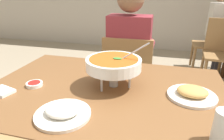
{
  "coord_description": "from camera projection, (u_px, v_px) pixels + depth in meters",
  "views": [
    {
      "loc": [
        0.29,
        -0.94,
        1.28
      ],
      "look_at": [
        0.0,
        0.15,
        0.82
      ],
      "focal_mm": 32.38,
      "sensor_mm": 36.0,
      "label": 1
    }
  ],
  "objects": [
    {
      "name": "chair_bg_corner",
      "position": [
        222.0,
        49.0,
        2.73
      ],
      "size": [
        0.47,
        0.47,
        0.9
      ],
      "color": "olive",
      "rests_on": "ground_plane"
    },
    {
      "name": "dining_table_main",
      "position": [
        105.0,
        106.0,
        1.14
      ],
      "size": [
        1.3,
        0.9,
        0.77
      ],
      "color": "brown",
      "rests_on": "ground_plane"
    },
    {
      "name": "chair_bg_right",
      "position": [
        215.0,
        41.0,
        3.15
      ],
      "size": [
        0.45,
        0.45,
        0.9
      ],
      "color": "olive",
      "rests_on": "ground_plane"
    },
    {
      "name": "patron_bg_right",
      "position": [
        218.0,
        26.0,
        3.03
      ],
      "size": [
        0.45,
        0.4,
        1.31
      ],
      "color": "#2D2D38",
      "rests_on": "ground_plane"
    },
    {
      "name": "drink_glass",
      "position": [
        223.0,
        130.0,
        0.69
      ],
      "size": [
        0.07,
        0.07,
        0.13
      ],
      "color": "silver",
      "rests_on": "dining_table_main"
    },
    {
      "name": "sauce_dish",
      "position": [
        34.0,
        84.0,
        1.13
      ],
      "size": [
        0.09,
        0.09,
        0.02
      ],
      "color": "white",
      "rests_on": "dining_table_main"
    },
    {
      "name": "spoon_utensil",
      "position": [
        0.0,
        97.0,
        1.01
      ],
      "size": [
        0.04,
        0.17,
        0.01
      ],
      "primitive_type": "cube",
      "rotation": [
        0.0,
        0.0,
        -0.14
      ],
      "color": "silver",
      "rests_on": "dining_table_main"
    },
    {
      "name": "curry_bowl",
      "position": [
        114.0,
        64.0,
        1.08
      ],
      "size": [
        0.33,
        0.3,
        0.26
      ],
      "color": "silver",
      "rests_on": "dining_table_main"
    },
    {
      "name": "rice_plate",
      "position": [
        63.0,
        112.0,
        0.86
      ],
      "size": [
        0.24,
        0.24,
        0.06
      ],
      "color": "white",
      "rests_on": "dining_table_main"
    },
    {
      "name": "napkin_folded",
      "position": [
        2.0,
        91.0,
        1.06
      ],
      "size": [
        0.14,
        0.11,
        0.02
      ],
      "primitive_type": "cube",
      "rotation": [
        0.0,
        0.0,
        -0.27
      ],
      "color": "white",
      "rests_on": "dining_table_main"
    },
    {
      "name": "diner_main",
      "position": [
        130.0,
        52.0,
        1.8
      ],
      "size": [
        0.4,
        0.45,
        1.31
      ],
      "color": "#2D2D38",
      "rests_on": "ground_plane"
    },
    {
      "name": "appetizer_plate",
      "position": [
        192.0,
        93.0,
        1.01
      ],
      "size": [
        0.24,
        0.24,
        0.06
      ],
      "color": "white",
      "rests_on": "dining_table_main"
    },
    {
      "name": "chair_diner_main",
      "position": [
        128.0,
        78.0,
        1.86
      ],
      "size": [
        0.44,
        0.44,
        0.9
      ],
      "color": "olive",
      "rests_on": "ground_plane"
    }
  ]
}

